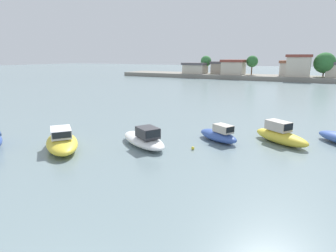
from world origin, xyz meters
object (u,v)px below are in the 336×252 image
(moored_boat_4, at_px, (280,135))
(moored_boat_2, at_px, (144,139))
(moored_boat_1, at_px, (62,141))
(mooring_buoy_0, at_px, (193,148))
(moored_boat_3, at_px, (219,135))

(moored_boat_4, bearing_deg, moored_boat_2, -114.53)
(moored_boat_1, height_order, mooring_buoy_0, moored_boat_1)
(moored_boat_1, xyz_separation_m, mooring_buoy_0, (8.55, 4.42, -0.49))
(moored_boat_3, xyz_separation_m, mooring_buoy_0, (-1.00, -2.97, -0.41))
(moored_boat_1, bearing_deg, moored_boat_3, 77.19)
(moored_boat_2, bearing_deg, moored_boat_4, 61.83)
(moored_boat_2, relative_size, mooring_buoy_0, 23.47)
(moored_boat_1, xyz_separation_m, moored_boat_3, (9.55, 7.38, -0.07))
(moored_boat_1, distance_m, mooring_buoy_0, 9.63)
(moored_boat_1, xyz_separation_m, moored_boat_2, (4.85, 3.57, -0.07))
(moored_boat_1, bearing_deg, mooring_buoy_0, 66.81)
(moored_boat_4, distance_m, mooring_buoy_0, 7.23)
(moored_boat_3, relative_size, mooring_buoy_0, 17.00)
(moored_boat_2, distance_m, moored_boat_3, 6.05)
(mooring_buoy_0, bearing_deg, moored_boat_1, -152.68)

